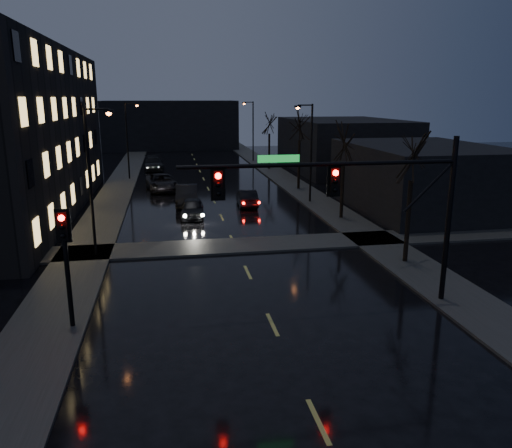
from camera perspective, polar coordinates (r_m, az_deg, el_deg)
name	(u,v)px	position (r m, az deg, el deg)	size (l,w,h in m)	color
sidewalk_left	(114,197)	(45.29, -15.96, 2.98)	(3.00, 140.00, 0.12)	#2D2D2B
sidewalk_right	(302,191)	(46.66, 5.30, 3.79)	(3.00, 140.00, 0.12)	#2D2D2B
sidewalk_cross	(236,246)	(29.22, -2.35, -2.49)	(40.00, 3.00, 0.12)	#2D2D2B
commercial_right_near	(422,178)	(40.57, 18.41, 5.05)	(10.00, 14.00, 5.00)	black
commercial_right_far	(343,145)	(61.12, 9.92, 8.89)	(12.00, 18.00, 6.00)	black
far_block	(171,125)	(87.36, -9.74, 11.10)	(22.00, 10.00, 8.00)	black
signal_mast	(364,192)	(20.06, 12.24, 3.59)	(11.11, 0.41, 7.00)	black
signal_pole_left	(66,252)	(19.41, -20.94, -3.04)	(0.35, 0.41, 4.53)	black
tree_near	(414,144)	(26.30, 17.59, 8.68)	(3.52, 3.52, 8.08)	black
tree_mid_a	(344,137)	(35.48, 10.08, 9.75)	(3.30, 3.30, 7.58)	black
tree_mid_b	(300,119)	(46.87, 5.04, 11.91)	(3.74, 3.74, 8.59)	black
tree_far	(269,119)	(60.52, 1.54, 11.95)	(3.43, 3.43, 7.88)	black
streetlight_l_near	(93,170)	(27.77, -18.09, 5.90)	(1.53, 0.28, 8.00)	black
streetlight_l_far	(129,134)	(54.51, -14.32, 9.92)	(1.53, 0.28, 8.00)	black
streetlight_r_mid	(309,145)	(41.00, 6.05, 8.99)	(1.53, 0.28, 8.00)	black
streetlight_r_far	(251,126)	(68.28, -0.52, 11.13)	(1.53, 0.28, 8.00)	black
oncoming_car_a	(192,208)	(36.47, -7.32, 1.82)	(1.65, 4.11, 1.40)	black
oncoming_car_b	(187,195)	(40.80, -7.93, 3.28)	(1.71, 4.90, 1.61)	black
oncoming_car_c	(162,182)	(47.61, -10.71, 4.69)	(2.59, 5.61, 1.56)	black
oncoming_car_d	(154,163)	(61.61, -11.63, 6.80)	(2.25, 5.54, 1.61)	black
lead_car	(247,198)	(40.07, -1.05, 3.02)	(1.43, 4.09, 1.35)	black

